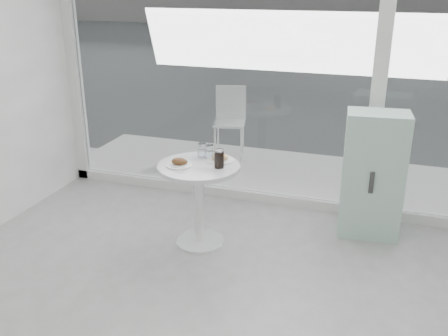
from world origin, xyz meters
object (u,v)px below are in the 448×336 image
(main_table, at_px, (199,188))
(mint_cabinet, at_px, (373,175))
(cola_glass, at_px, (219,159))
(water_tumbler_a, at_px, (202,151))
(patio_chair, at_px, (230,117))
(water_tumbler_b, at_px, (209,152))
(plate_fritter, at_px, (180,163))
(car_white, at_px, (276,34))
(plate_donut, at_px, (220,158))

(main_table, relative_size, mint_cabinet, 0.65)
(mint_cabinet, bearing_deg, cola_glass, -156.27)
(mint_cabinet, distance_m, water_tumbler_a, 1.59)
(main_table, relative_size, water_tumbler_a, 6.17)
(patio_chair, distance_m, water_tumbler_b, 2.18)
(plate_fritter, bearing_deg, car_white, 99.18)
(plate_fritter, relative_size, water_tumbler_b, 1.84)
(cola_glass, bearing_deg, plate_fritter, -168.56)
(plate_fritter, bearing_deg, main_table, 25.70)
(main_table, height_order, water_tumbler_a, water_tumbler_a)
(mint_cabinet, relative_size, plate_fritter, 5.27)
(cola_glass, bearing_deg, patio_chair, 105.74)
(plate_fritter, xyz_separation_m, water_tumbler_b, (0.17, 0.27, 0.03))
(patio_chair, xyz_separation_m, cola_glass, (0.65, -2.31, 0.27))
(car_white, height_order, water_tumbler_b, car_white)
(water_tumbler_b, distance_m, cola_glass, 0.26)
(mint_cabinet, distance_m, plate_donut, 1.42)
(patio_chair, bearing_deg, plate_donut, -86.82)
(patio_chair, bearing_deg, water_tumbler_a, -91.39)
(mint_cabinet, height_order, car_white, car_white)
(car_white, relative_size, plate_donut, 15.30)
(car_white, xyz_separation_m, plate_donut, (2.27, -12.02, 0.15))
(water_tumbler_a, distance_m, cola_glass, 0.32)
(main_table, distance_m, plate_fritter, 0.30)
(patio_chair, bearing_deg, cola_glass, -86.76)
(mint_cabinet, height_order, cola_glass, mint_cabinet)
(main_table, height_order, plate_donut, plate_donut)
(patio_chair, xyz_separation_m, water_tumbler_a, (0.41, -2.09, 0.25))
(main_table, distance_m, water_tumbler_b, 0.34)
(water_tumbler_a, bearing_deg, patio_chair, 101.11)
(patio_chair, xyz_separation_m, car_white, (-1.67, 9.87, 0.06))
(car_white, height_order, plate_donut, car_white)
(main_table, distance_m, cola_glass, 0.35)
(cola_glass, bearing_deg, car_white, 100.77)
(mint_cabinet, relative_size, car_white, 0.32)
(car_white, bearing_deg, mint_cabinet, -152.27)
(patio_chair, relative_size, plate_donut, 3.77)
(patio_chair, height_order, plate_fritter, patio_chair)
(mint_cabinet, distance_m, cola_glass, 1.46)
(plate_donut, bearing_deg, car_white, 100.69)
(water_tumbler_a, bearing_deg, water_tumbler_b, -8.64)
(plate_donut, distance_m, water_tumbler_b, 0.13)
(mint_cabinet, bearing_deg, plate_donut, -163.08)
(patio_chair, distance_m, plate_fritter, 2.41)
(mint_cabinet, bearing_deg, plate_fritter, -159.74)
(main_table, relative_size, plate_fritter, 3.42)
(patio_chair, bearing_deg, main_table, -91.19)
(plate_fritter, distance_m, water_tumbler_a, 0.30)
(cola_glass, bearing_deg, plate_donut, 106.58)
(water_tumbler_b, bearing_deg, plate_fritter, -122.55)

